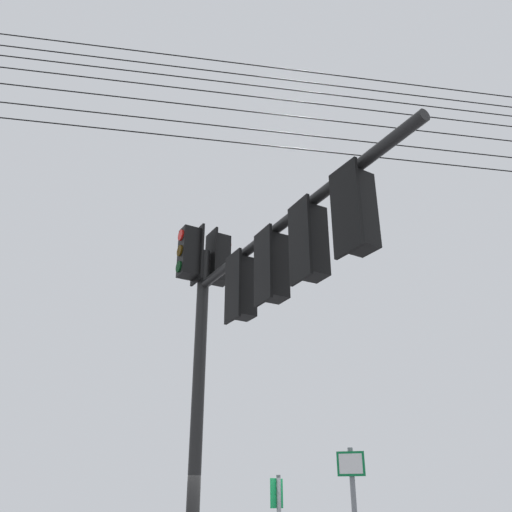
# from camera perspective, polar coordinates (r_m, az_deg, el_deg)

# --- Properties ---
(signal_mast_assembly) EXTENTS (5.16, 2.10, 6.59)m
(signal_mast_assembly) POSITION_cam_1_polar(r_m,az_deg,el_deg) (7.69, -1.53, -4.84)
(signal_mast_assembly) COLOR black
(signal_mast_assembly) RESTS_ON ground
(overhead_wire_span) EXTENTS (1.80, 26.54, 2.60)m
(overhead_wire_span) POSITION_cam_1_polar(r_m,az_deg,el_deg) (11.44, -11.12, 17.20)
(overhead_wire_span) COLOR black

